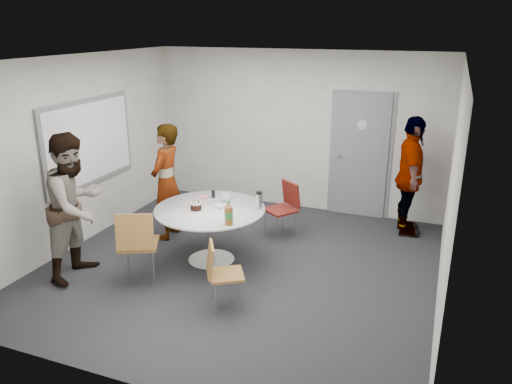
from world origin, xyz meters
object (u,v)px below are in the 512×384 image
at_px(table, 212,216).
at_px(person_main, 167,182).
at_px(chair_near_right, 219,269).
at_px(chair_near_left, 137,240).
at_px(person_left, 75,206).
at_px(door, 360,156).
at_px(chair_far, 285,204).
at_px(person_right, 410,177).
at_px(whiteboard, 90,142).

bearing_deg(table, person_main, 151.91).
relative_size(chair_near_right, person_main, 0.45).
bearing_deg(chair_near_right, chair_near_left, -126.20).
bearing_deg(person_left, table, -57.98).
bearing_deg(chair_near_left, person_left, 157.09).
xyz_separation_m(table, chair_near_left, (-0.57, -0.89, -0.07)).
height_order(door, chair_near_right, door).
xyz_separation_m(table, chair_near_right, (0.59, -1.01, -0.19)).
relative_size(chair_near_right, person_left, 0.42).
bearing_deg(chair_far, person_right, -119.75).
relative_size(door, table, 1.44).
distance_m(chair_far, person_right, 1.92).
height_order(chair_near_left, person_left, person_left).
distance_m(chair_near_left, chair_far, 2.41).
distance_m(door, person_left, 4.50).
height_order(table, person_left, person_left).
xyz_separation_m(door, person_left, (-2.93, -3.42, -0.09)).
xyz_separation_m(whiteboard, person_left, (0.63, -1.14, -0.52)).
bearing_deg(table, chair_far, 61.31).
xyz_separation_m(chair_near_left, person_left, (-0.85, -0.04, 0.34)).
relative_size(whiteboard, table, 1.29).
bearing_deg(whiteboard, door, 32.66).
xyz_separation_m(chair_far, person_main, (-1.64, -0.65, 0.35)).
relative_size(person_left, person_right, 1.02).
height_order(table, chair_near_right, table).
distance_m(whiteboard, person_right, 4.78).
height_order(door, chair_far, door).
relative_size(door, whiteboard, 1.12).
xyz_separation_m(table, person_left, (-1.42, -0.93, 0.27)).
height_order(door, person_right, door).
relative_size(chair_near_left, chair_far, 1.15).
height_order(door, table, door).
relative_size(person_main, person_right, 0.95).
relative_size(chair_near_right, person_right, 0.43).
xyz_separation_m(door, chair_near_left, (-2.08, -3.38, -0.43)).
bearing_deg(person_left, person_main, -17.47).
bearing_deg(door, chair_near_right, -104.74).
bearing_deg(chair_near_right, chair_far, 148.00).
bearing_deg(chair_far, table, 97.09).
relative_size(table, person_main, 0.85).
distance_m(whiteboard, chair_near_left, 2.03).
xyz_separation_m(chair_near_left, person_right, (2.93, 2.85, 0.31)).
relative_size(chair_near_left, person_right, 0.53).
height_order(chair_far, person_left, person_left).
relative_size(whiteboard, chair_far, 2.23).
height_order(chair_near_left, person_right, person_right).
bearing_deg(table, whiteboard, 174.19).
relative_size(chair_near_right, chair_far, 0.93).
xyz_separation_m(door, whiteboard, (-3.56, -2.28, 0.42)).
relative_size(chair_near_left, person_main, 0.56).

